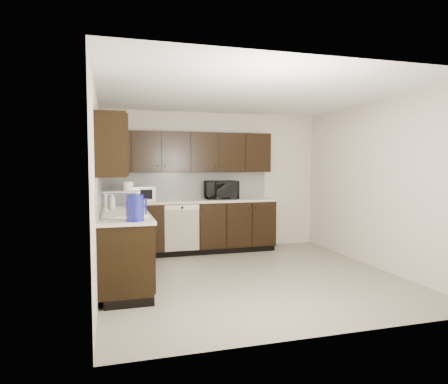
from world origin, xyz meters
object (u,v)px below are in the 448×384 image
at_px(toaster_oven, 142,194).
at_px(blue_pitcher, 135,208).
at_px(microwave, 221,190).
at_px(storage_bin, 120,198).
at_px(sink, 124,218).

bearing_deg(toaster_oven, blue_pitcher, -108.13).
height_order(microwave, toaster_oven, microwave).
xyz_separation_m(microwave, storage_bin, (-1.78, -0.52, -0.06)).
relative_size(sink, toaster_oven, 2.07).
bearing_deg(blue_pitcher, microwave, 38.35).
height_order(sink, storage_bin, sink).
xyz_separation_m(sink, toaster_oven, (0.35, 1.69, 0.18)).
height_order(sink, microwave, microwave).
bearing_deg(sink, toaster_oven, 78.31).
bearing_deg(blue_pitcher, toaster_oven, 66.36).
relative_size(toaster_oven, blue_pitcher, 1.36).
relative_size(storage_bin, blue_pitcher, 1.73).
distance_m(microwave, storage_bin, 1.86).
height_order(microwave, blue_pitcher, microwave).
distance_m(sink, storage_bin, 1.26).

